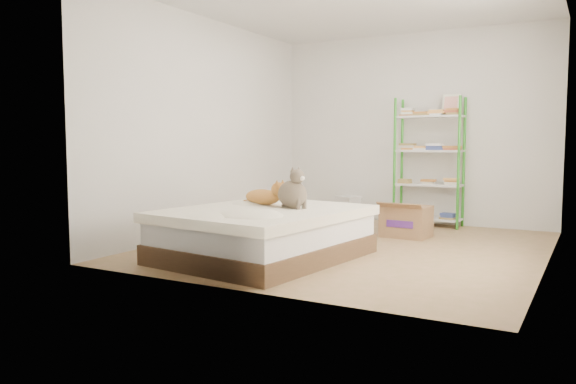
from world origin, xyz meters
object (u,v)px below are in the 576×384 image
Objects in this scene: orange_cat at (263,195)px; white_bin at (348,208)px; shelf_unit at (429,160)px; bed at (264,233)px; grey_cat at (292,188)px; cardboard_box at (406,221)px.

orange_cat reaches higher than white_bin.
bed is at bearing -105.87° from shelf_unit.
grey_cat reaches higher than cardboard_box.
shelf_unit is 4.51× the size of white_bin.
shelf_unit is at bearing 1.55° from white_bin.
shelf_unit is at bearing 81.02° from bed.
white_bin is at bearing 104.14° from orange_cat.
white_bin is (-0.54, 2.67, -0.49)m from grey_cat.
shelf_unit is 1.23m from cardboard_box.
bed is 3.73× the size of cardboard_box.
orange_cat is at bearing -111.11° from shelf_unit.
bed is at bearing -111.20° from cardboard_box.
bed is 4.12× the size of orange_cat.
white_bin is at bearing 142.35° from cardboard_box.
grey_cat reaches higher than bed.
shelf_unit reaches higher than orange_cat.
shelf_unit is at bearing 4.35° from grey_cat.
shelf_unit is at bearing 93.47° from cardboard_box.
cardboard_box is (0.61, 1.68, -0.48)m from grey_cat.
bed is at bearing -83.46° from white_bin.
shelf_unit is (0.82, 2.88, 0.65)m from bed.
cardboard_box is at bearing -89.37° from shelf_unit.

